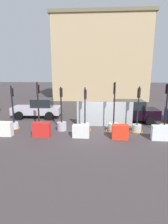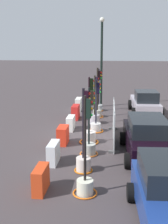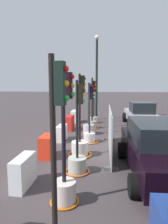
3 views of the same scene
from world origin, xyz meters
name	(u,v)px [view 3 (image 3 of 3)]	position (x,y,z in m)	size (l,w,h in m)	color
ground_plane	(78,148)	(0.00, 0.00, 0.00)	(120.00, 120.00, 0.00)	#41383B
traffic_light_0	(94,116)	(-6.05, 0.41, 0.54)	(0.74, 0.74, 3.06)	silver
traffic_light_1	(92,119)	(-4.22, 0.39, 0.62)	(0.87, 0.87, 3.31)	#ACB0A4
traffic_light_2	(89,125)	(-2.61, 0.30, 0.55)	(0.65, 0.65, 3.00)	#ADA6B2
traffic_light_3	(90,133)	(-1.00, 0.46, 0.49)	(0.88, 0.88, 2.97)	beige
traffic_light_4	(80,145)	(0.93, 0.20, 0.45)	(0.99, 0.99, 3.33)	beige
traffic_light_5	(78,158)	(2.51, 0.30, 0.49)	(0.84, 0.84, 3.06)	#B5B7AA
traffic_light_6	(65,179)	(4.27, 0.22, 0.63)	(0.74, 0.74, 3.32)	beige
construction_barrier_0	(74,116)	(-6.06, -1.06, 0.46)	(1.14, 0.43, 0.91)	white
construction_barrier_1	(70,123)	(-3.63, -1.01, 0.45)	(1.11, 0.47, 0.90)	red
construction_barrier_2	(62,133)	(-1.16, -1.01, 0.40)	(1.04, 0.42, 0.80)	silver
construction_barrier_3	(47,146)	(1.20, -1.09, 0.44)	(0.98, 0.51, 0.89)	red
construction_barrier_4	(23,172)	(3.60, -1.12, 0.45)	(1.10, 0.41, 0.89)	white
car_silver_hatchback	(140,114)	(-5.35, 3.69, 0.82)	(4.23, 2.14, 1.70)	#B7AEBE
car_black_sedan	(157,149)	(2.40, 2.88, 0.87)	(4.61, 2.26, 1.74)	black
street_lamp_post	(97,73)	(-7.58, 0.54, 3.81)	(0.36, 0.36, 6.69)	black
site_fence_panel	(110,132)	(0.38, 1.43, 0.88)	(4.10, 0.50, 1.85)	#A0A7A9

